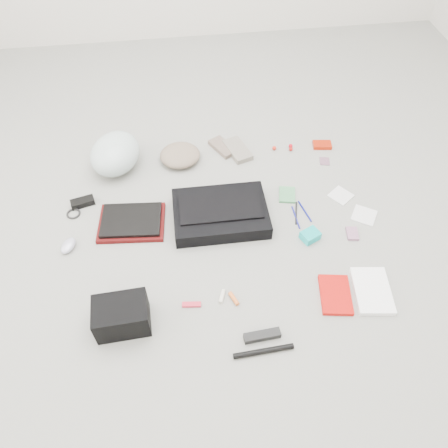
{
  "coord_description": "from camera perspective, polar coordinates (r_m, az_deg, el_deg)",
  "views": [
    {
      "loc": [
        -0.19,
        -1.36,
        1.69
      ],
      "look_at": [
        0.0,
        0.0,
        0.05
      ],
      "focal_mm": 35.0,
      "sensor_mm": 36.0,
      "label": 1
    }
  ],
  "objects": [
    {
      "name": "mitten_right",
      "position": [
        2.59,
        1.77,
        9.64
      ],
      "size": [
        0.16,
        0.23,
        0.03
      ],
      "primitive_type": "cube",
      "rotation": [
        0.0,
        0.0,
        0.31
      ],
      "color": "gray",
      "rests_on": "ground_plane"
    },
    {
      "name": "book_red",
      "position": [
        2.02,
        14.35,
        -8.94
      ],
      "size": [
        0.16,
        0.22,
        0.02
      ],
      "primitive_type": "cube",
      "rotation": [
        0.0,
        0.0,
        -0.17
      ],
      "color": "red",
      "rests_on": "ground_plane"
    },
    {
      "name": "bike_helmet",
      "position": [
        2.51,
        -14.03,
        8.9
      ],
      "size": [
        0.36,
        0.4,
        0.19
      ],
      "primitive_type": "ellipsoid",
      "rotation": [
        0.0,
        0.0,
        -0.38
      ],
      "color": "silver",
      "rests_on": "ground_plane"
    },
    {
      "name": "napkin_bottom",
      "position": [
        2.35,
        17.82,
        1.08
      ],
      "size": [
        0.16,
        0.16,
        0.01
      ],
      "primitive_type": "cube",
      "rotation": [
        0.0,
        0.0,
        0.99
      ],
      "color": "silver",
      "rests_on": "ground_plane"
    },
    {
      "name": "napkin_top",
      "position": [
        2.42,
        15.01,
        3.6
      ],
      "size": [
        0.15,
        0.15,
        0.01
      ],
      "primitive_type": "cube",
      "rotation": [
        0.0,
        0.0,
        0.65
      ],
      "color": "silver",
      "rests_on": "ground_plane"
    },
    {
      "name": "lollipop_a",
      "position": [
        2.62,
        6.58,
        9.82
      ],
      "size": [
        0.03,
        0.03,
        0.02
      ],
      "primitive_type": "sphere",
      "rotation": [
        0.0,
        0.0,
        0.19
      ],
      "color": "red",
      "rests_on": "ground_plane"
    },
    {
      "name": "multitool",
      "position": [
        1.94,
        -4.26,
        -10.45
      ],
      "size": [
        0.09,
        0.03,
        0.01
      ],
      "primitive_type": "cube",
      "rotation": [
        0.0,
        0.0,
        -0.12
      ],
      "color": "red",
      "rests_on": "ground_plane"
    },
    {
      "name": "beanie",
      "position": [
        2.53,
        -5.77,
        8.93
      ],
      "size": [
        0.25,
        0.23,
        0.08
      ],
      "primitive_type": "ellipsoid",
      "rotation": [
        0.0,
        0.0,
        0.08
      ],
      "color": "#826E5B",
      "rests_on": "ground_plane"
    },
    {
      "name": "accordion_wallet",
      "position": [
        2.17,
        11.19,
        -1.49
      ],
      "size": [
        0.11,
        0.1,
        0.04
      ],
      "primitive_type": "cube",
      "rotation": [
        0.0,
        0.0,
        0.43
      ],
      "color": "#0EB8B5",
      "rests_on": "ground_plane"
    },
    {
      "name": "bag_flap",
      "position": [
        2.17,
        -0.48,
        2.17
      ],
      "size": [
        0.41,
        0.19,
        0.01
      ],
      "primitive_type": "cube",
      "rotation": [
        0.0,
        0.0,
        -0.01
      ],
      "color": "black",
      "rests_on": "messenger_bag"
    },
    {
      "name": "mouse",
      "position": [
        2.23,
        -19.69,
        -2.67
      ],
      "size": [
        0.09,
        0.11,
        0.04
      ],
      "primitive_type": "ellipsoid",
      "rotation": [
        0.0,
        0.0,
        -0.4
      ],
      "color": "#AFAEC6",
      "rests_on": "ground_plane"
    },
    {
      "name": "camera_bag",
      "position": [
        1.88,
        -13.22,
        -11.6
      ],
      "size": [
        0.23,
        0.16,
        0.14
      ],
      "primitive_type": "cube",
      "rotation": [
        0.0,
        0.0,
        0.04
      ],
      "color": "black",
      "rests_on": "ground_plane"
    },
    {
      "name": "book_white",
      "position": [
        2.07,
        18.77,
        -8.25
      ],
      "size": [
        0.19,
        0.26,
        0.02
      ],
      "primitive_type": "cube",
      "rotation": [
        0.0,
        0.0,
        -0.14
      ],
      "color": "white",
      "rests_on": "ground_plane"
    },
    {
      "name": "notepad",
      "position": [
        2.36,
        8.24,
        3.8
      ],
      "size": [
        0.11,
        0.13,
        0.01
      ],
      "primitive_type": "cube",
      "rotation": [
        0.0,
        0.0,
        -0.22
      ],
      "color": "#438453",
      "rests_on": "ground_plane"
    },
    {
      "name": "pen_blue",
      "position": [
        2.26,
        9.36,
        0.88
      ],
      "size": [
        0.01,
        0.15,
        0.01
      ],
      "primitive_type": "cylinder",
      "rotation": [
        1.57,
        0.0,
        0.02
      ],
      "color": "navy",
      "rests_on": "ground_plane"
    },
    {
      "name": "lollipop_c",
      "position": [
        2.63,
        8.72,
        9.66
      ],
      "size": [
        0.03,
        0.03,
        0.02
      ],
      "primitive_type": "sphere",
      "rotation": [
        0.0,
        0.0,
        0.4
      ],
      "color": "#A4100D",
      "rests_on": "ground_plane"
    },
    {
      "name": "toiletry_tube_white",
      "position": [
        1.95,
        -0.26,
        -9.43
      ],
      "size": [
        0.04,
        0.07,
        0.02
      ],
      "primitive_type": "cylinder",
      "rotation": [
        1.57,
        0.0,
        -0.35
      ],
      "color": "beige",
      "rests_on": "ground_plane"
    },
    {
      "name": "ground_plane",
      "position": [
        2.18,
        0.0,
        -0.84
      ],
      "size": [
        4.0,
        4.0,
        0.0
      ],
      "primitive_type": "plane",
      "color": "gray"
    },
    {
      "name": "cable_coil",
      "position": [
        2.38,
        -19.07,
        1.29
      ],
      "size": [
        0.08,
        0.08,
        0.01
      ],
      "primitive_type": "torus",
      "rotation": [
        0.0,
        0.0,
        -0.16
      ],
      "color": "black",
      "rests_on": "ground_plane"
    },
    {
      "name": "lollipop_b",
      "position": [
        2.65,
        8.69,
        10.05
      ],
      "size": [
        0.03,
        0.03,
        0.02
      ],
      "primitive_type": "sphere",
      "rotation": [
        0.0,
        0.0,
        -0.08
      ],
      "color": "#BD0614",
      "rests_on": "ground_plane"
    },
    {
      "name": "toiletry_tube_orange",
      "position": [
        1.95,
        1.29,
        -9.71
      ],
      "size": [
        0.04,
        0.07,
        0.02
      ],
      "primitive_type": "cylinder",
      "rotation": [
        1.57,
        0.0,
        0.38
      ],
      "color": "orange",
      "rests_on": "ground_plane"
    },
    {
      "name": "card_deck",
      "position": [
        2.25,
        16.4,
        -1.21
      ],
      "size": [
        0.07,
        0.09,
        0.01
      ],
      "primitive_type": "cube",
      "rotation": [
        0.0,
        0.0,
        -0.17
      ],
      "color": "#A06A8A",
      "rests_on": "ground_plane"
    },
    {
      "name": "power_brick",
      "position": [
        2.4,
        -17.98,
        2.72
      ],
      "size": [
        0.13,
        0.08,
        0.03
      ],
      "primitive_type": "cube",
      "rotation": [
        0.0,
        0.0,
        0.25
      ],
      "color": "black",
      "rests_on": "ground_plane"
    },
    {
      "name": "pen_navy",
      "position": [
        2.3,
        10.51,
        1.65
      ],
      "size": [
        0.04,
        0.15,
        0.01
      ],
      "primitive_type": "cylinder",
      "rotation": [
        1.57,
        0.0,
        0.21
      ],
      "color": "navy",
      "rests_on": "ground_plane"
    },
    {
      "name": "pen_black",
      "position": [
        2.28,
        9.41,
        1.43
      ],
      "size": [
        0.05,
        0.15,
        0.01
      ],
      "primitive_type": "cylinder",
      "rotation": [
        1.57,
        0.0,
        -0.26
      ],
      "color": "black",
      "rests_on": "ground_plane"
    },
    {
      "name": "altoids_tin",
      "position": [
        2.69,
        12.69,
        10.05
      ],
      "size": [
        0.12,
        0.08,
        0.02
      ],
      "primitive_type": "cube",
      "rotation": [
        0.0,
        0.0,
        -0.13
      ],
      "color": "#AC1E07",
      "rests_on": "ground_plane"
    },
    {
      "name": "messenger_bag",
      "position": [
        2.2,
        -0.47,
        1.39
      ],
      "size": [
        0.47,
        0.34,
        0.08
      ],
      "primitive_type": "cube",
      "rotation": [
        0.0,
        0.0,
        -0.01
      ],
      "color": "black",
      "rests_on": "ground_plane"
    },
    {
      "name": "mitten_left",
      "position": [
        2.61,
        -0.18,
        10.01
      ],
      "size": [
        0.16,
        0.2,
        0.03
      ],
      "primitive_type": "cube",
      "rotation": [
        0.0,
        0.0,
        0.51
      ],
      "color": "#756256",
      "rests_on": "ground_plane"
    },
    {
      "name": "u_lock",
      "position": [
        1.86,
        5.0,
        -14.32
      ],
      "size": [
        0.16,
        0.05,
        0.03
      ],
      "primitive_type": "cube",
      "rotation": [
        0.0,
        0.0,
        0.06
      ],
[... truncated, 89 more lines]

